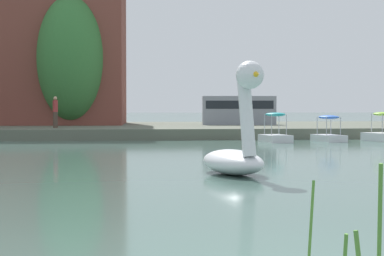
% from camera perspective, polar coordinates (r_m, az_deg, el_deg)
% --- Properties ---
extents(shore_bank_far, '(114.30, 18.26, 0.59)m').
position_cam_1_polar(shore_bank_far, '(42.14, -3.62, -0.10)').
color(shore_bank_far, '#5B6051').
rests_on(shore_bank_far, ground_plane).
extents(swan_boat, '(1.84, 2.87, 2.83)m').
position_cam_1_polar(swan_boat, '(15.88, 4.03, -1.68)').
color(swan_boat, white).
rests_on(swan_boat, ground_plane).
extents(pedal_boat_teal, '(1.42, 2.04, 1.48)m').
position_cam_1_polar(pedal_boat_teal, '(31.82, 7.56, -0.44)').
color(pedal_boat_teal, white).
rests_on(pedal_boat_teal, ground_plane).
extents(pedal_boat_blue, '(1.36, 2.20, 1.34)m').
position_cam_1_polar(pedal_boat_blue, '(32.84, 12.29, -0.42)').
color(pedal_boat_blue, white).
rests_on(pedal_boat_blue, ground_plane).
extents(pedal_boat_lime, '(1.82, 2.33, 1.50)m').
position_cam_1_polar(pedal_boat_lime, '(33.92, 16.97, -0.45)').
color(pedal_boat_lime, white).
rests_on(pedal_boat_lime, ground_plane).
extents(tree_willow_overhanging, '(5.68, 5.99, 8.32)m').
position_cam_1_polar(tree_willow_overhanging, '(41.15, -10.89, 6.19)').
color(tree_willow_overhanging, '#423323').
rests_on(tree_willow_overhanging, shore_bank_far).
extents(person_on_path, '(0.29, 0.29, 1.76)m').
position_cam_1_polar(person_on_path, '(35.79, -12.29, 1.46)').
color(person_on_path, '#47382D').
rests_on(person_on_path, shore_bank_far).
extents(parked_van, '(5.00, 2.29, 1.91)m').
position_cam_1_polar(parked_van, '(42.28, 4.24, 1.71)').
color(parked_van, gray).
rests_on(parked_van, shore_bank_far).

